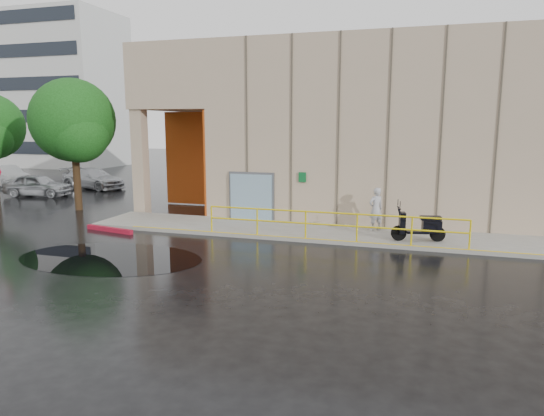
{
  "coord_description": "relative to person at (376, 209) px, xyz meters",
  "views": [
    {
      "loc": [
        7.2,
        -14.08,
        4.39
      ],
      "look_at": [
        2.04,
        3.0,
        1.24
      ],
      "focal_mm": 32.0,
      "sensor_mm": 36.0,
      "label": 1
    }
  ],
  "objects": [
    {
      "name": "tree_near",
      "position": [
        -14.82,
        1.07,
        3.32
      ],
      "size": [
        4.11,
        4.11,
        6.56
      ],
      "rotation": [
        0.0,
        0.0,
        0.03
      ],
      "color": "black",
      "rests_on": "ground"
    },
    {
      "name": "car_a",
      "position": [
        -20.37,
        4.32,
        -0.33
      ],
      "size": [
        4.19,
        2.16,
        1.36
      ],
      "primitive_type": "imported",
      "rotation": [
        0.0,
        0.0,
        1.71
      ],
      "color": "#B0B3B8",
      "rests_on": "ground"
    },
    {
      "name": "red_curb",
      "position": [
        -10.43,
        -2.72,
        -0.92
      ],
      "size": [
        2.39,
        0.64,
        0.18
      ],
      "primitive_type": "cube",
      "rotation": [
        0.0,
        0.0,
        -0.2
      ],
      "color": "maroon",
      "rests_on": "ground"
    },
    {
      "name": "car_b",
      "position": [
        -25.57,
        7.14,
        -0.27
      ],
      "size": [
        4.74,
        2.99,
        1.47
      ],
      "primitive_type": "imported",
      "rotation": [
        0.0,
        0.0,
        1.23
      ],
      "color": "silver",
      "rests_on": "ground"
    },
    {
      "name": "ground",
      "position": [
        -5.68,
        -5.22,
        -1.01
      ],
      "size": [
        120.0,
        120.0,
        0.0
      ],
      "primitive_type": "plane",
      "color": "black",
      "rests_on": "ground"
    },
    {
      "name": "guardrail",
      "position": [
        -1.43,
        -2.07,
        -0.33
      ],
      "size": [
        9.56,
        0.06,
        1.03
      ],
      "color": "yellow",
      "rests_on": "sidewalk"
    },
    {
      "name": "building",
      "position": [
        -0.58,
        5.76,
        3.2
      ],
      "size": [
        20.0,
        10.17,
        8.0
      ],
      "color": "tan",
      "rests_on": "ground"
    },
    {
      "name": "sidewalk",
      "position": [
        -1.68,
        -0.72,
        -0.94
      ],
      "size": [
        20.0,
        3.0,
        0.15
      ],
      "primitive_type": "cube",
      "color": "gray",
      "rests_on": "ground"
    },
    {
      "name": "distant_building",
      "position": [
        -33.68,
        22.75,
        6.49
      ],
      "size": [
        12.0,
        8.08,
        15.0
      ],
      "color": "silver",
      "rests_on": "ground"
    },
    {
      "name": "scooter",
      "position": [
        1.67,
        -1.37,
        -0.01
      ],
      "size": [
        1.96,
        0.97,
        1.49
      ],
      "rotation": [
        0.0,
        0.0,
        0.2
      ],
      "color": "black",
      "rests_on": "sidewalk"
    },
    {
      "name": "car_c",
      "position": [
        -19.34,
        8.18,
        -0.32
      ],
      "size": [
        5.02,
        2.87,
        1.37
      ],
      "primitive_type": "imported",
      "rotation": [
        0.0,
        0.0,
        1.36
      ],
      "color": "#A2A5A9",
      "rests_on": "ground"
    },
    {
      "name": "person",
      "position": [
        0.0,
        0.0,
        0.0
      ],
      "size": [
        0.75,
        0.72,
        1.72
      ],
      "primitive_type": "imported",
      "rotation": [
        0.0,
        0.0,
        3.83
      ],
      "color": "#A6A6AB",
      "rests_on": "sidewalk"
    },
    {
      "name": "puddle",
      "position": [
        -8.04,
        -6.1,
        -1.01
      ],
      "size": [
        6.47,
        4.2,
        0.01
      ],
      "primitive_type": "cube",
      "rotation": [
        0.0,
        0.0,
        0.06
      ],
      "color": "black",
      "rests_on": "ground"
    }
  ]
}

